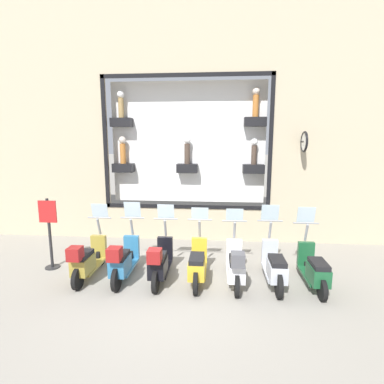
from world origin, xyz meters
name	(u,v)px	position (x,y,z in m)	size (l,w,h in m)	color
ground_plane	(170,292)	(0.00, 0.00, 0.00)	(120.00, 120.00, 0.00)	gray
building_facade	(187,108)	(3.60, 0.00, 4.15)	(1.22, 36.00, 8.17)	tan
scooter_green_0	(314,269)	(0.51, -3.11, 0.41)	(1.79, 0.61, 1.62)	black
scooter_silver_1	(274,266)	(0.52, -2.26, 0.44)	(1.81, 0.61, 1.66)	black
scooter_white_2	(236,265)	(0.45, -1.41, 0.46)	(1.79, 0.60, 1.55)	black
scooter_yellow_3	(198,264)	(0.51, -0.56, 0.43)	(1.80, 0.60, 1.56)	black
scooter_black_4	(160,262)	(0.45, 0.30, 0.47)	(1.80, 0.60, 1.62)	black
scooter_teal_5	(123,260)	(0.46, 1.15, 0.48)	(1.80, 0.60, 1.67)	black
scooter_olive_6	(87,260)	(0.45, 2.00, 0.47)	(1.80, 0.61, 1.61)	black
shop_sign_post	(49,231)	(0.97, 3.17, 0.97)	(0.36, 0.45, 1.79)	#232326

